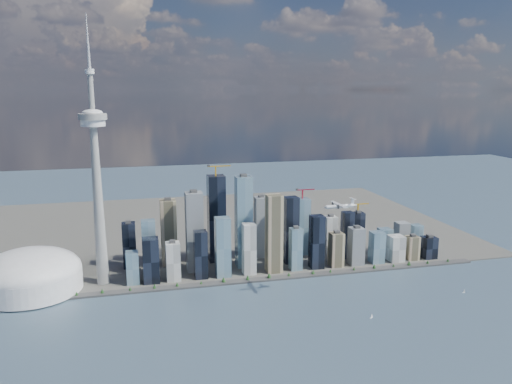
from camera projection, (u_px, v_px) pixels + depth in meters
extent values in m
plane|color=#344F5B|center=(278.00, 336.00, 841.46)|extent=(4000.00, 4000.00, 0.00)
cube|color=#383838|center=(246.00, 281.00, 1079.01)|extent=(1100.00, 22.00, 4.00)
cube|color=#4C4C47|center=(214.00, 227.00, 1507.42)|extent=(1400.00, 900.00, 3.00)
cylinder|color=#3F2D1E|center=(7.00, 301.00, 967.91)|extent=(1.00, 1.00, 2.40)
cone|color=#18441B|center=(7.00, 299.00, 967.18)|extent=(7.20, 7.20, 8.00)
cylinder|color=#3F2D1E|center=(54.00, 297.00, 987.99)|extent=(1.00, 1.00, 2.40)
cone|color=#18441B|center=(54.00, 295.00, 987.27)|extent=(7.20, 7.20, 8.00)
cylinder|color=#3F2D1E|center=(100.00, 293.00, 1008.07)|extent=(1.00, 1.00, 2.40)
cone|color=#18441B|center=(100.00, 291.00, 1007.35)|extent=(7.20, 7.20, 8.00)
cylinder|color=#3F2D1E|center=(144.00, 289.00, 1028.16)|extent=(1.00, 1.00, 2.40)
cone|color=#18441B|center=(144.00, 287.00, 1027.43)|extent=(7.20, 7.20, 8.00)
cylinder|color=#3F2D1E|center=(186.00, 285.00, 1048.24)|extent=(1.00, 1.00, 2.40)
cone|color=#18441B|center=(186.00, 283.00, 1047.52)|extent=(7.20, 7.20, 8.00)
cylinder|color=#3F2D1E|center=(226.00, 281.00, 1068.33)|extent=(1.00, 1.00, 2.40)
cone|color=#18441B|center=(226.00, 280.00, 1067.60)|extent=(7.20, 7.20, 8.00)
cylinder|color=#3F2D1E|center=(266.00, 278.00, 1088.41)|extent=(1.00, 1.00, 2.40)
cone|color=#18441B|center=(266.00, 276.00, 1087.69)|extent=(7.20, 7.20, 8.00)
cylinder|color=#3F2D1E|center=(303.00, 274.00, 1108.49)|extent=(1.00, 1.00, 2.40)
cone|color=#18441B|center=(303.00, 273.00, 1107.77)|extent=(7.20, 7.20, 8.00)
cylinder|color=#3F2D1E|center=(339.00, 271.00, 1128.58)|extent=(1.00, 1.00, 2.40)
cone|color=#18441B|center=(340.00, 270.00, 1127.85)|extent=(7.20, 7.20, 8.00)
cylinder|color=#3F2D1E|center=(375.00, 268.00, 1148.66)|extent=(1.00, 1.00, 2.40)
cone|color=#18441B|center=(375.00, 266.00, 1147.94)|extent=(7.20, 7.20, 8.00)
cylinder|color=#3F2D1E|center=(408.00, 265.00, 1168.74)|extent=(1.00, 1.00, 2.40)
cone|color=#18441B|center=(408.00, 263.00, 1168.02)|extent=(7.20, 7.20, 8.00)
cylinder|color=#3F2D1E|center=(441.00, 262.00, 1188.83)|extent=(1.00, 1.00, 2.40)
cone|color=#18441B|center=(441.00, 260.00, 1188.10)|extent=(7.20, 7.20, 8.00)
cube|color=black|center=(150.00, 260.00, 1060.75)|extent=(34.00, 34.00, 97.38)
cube|color=#779FB4|center=(149.00, 247.00, 1105.67)|extent=(30.00, 30.00, 123.94)
cube|color=silver|center=(174.00, 261.00, 1073.67)|extent=(30.00, 30.00, 84.10)
cube|color=tan|center=(170.00, 232.00, 1166.50)|extent=(36.00, 36.00, 154.93)
cube|color=slate|center=(196.00, 232.00, 1124.23)|extent=(38.00, 38.00, 181.49)
cube|color=black|center=(200.00, 255.00, 1084.19)|extent=(28.00, 28.00, 106.24)
cube|color=#779FB4|center=(224.00, 247.00, 1094.27)|extent=(32.00, 32.00, 132.79)
cube|color=black|center=(216.00, 219.00, 1186.65)|extent=(40.00, 40.00, 208.04)
cube|color=#779FB4|center=(244.00, 222.00, 1146.60)|extent=(36.00, 36.00, 212.47)
cube|color=silver|center=(249.00, 249.00, 1108.80)|extent=(28.00, 28.00, 115.09)
cube|color=tan|center=(273.00, 234.00, 1115.32)|extent=(34.00, 34.00, 177.06)
cube|color=slate|center=(261.00, 227.00, 1217.92)|extent=(30.00, 30.00, 150.50)
cube|color=black|center=(289.00, 230.00, 1177.43)|extent=(32.00, 32.00, 159.35)
cube|color=#779FB4|center=(296.00, 249.00, 1136.07)|extent=(26.00, 26.00, 97.38)
cube|color=black|center=(317.00, 242.00, 1144.98)|extent=(30.00, 30.00, 123.94)
cube|color=#779FB4|center=(302.00, 226.00, 1243.14)|extent=(34.00, 34.00, 141.65)
cube|color=silver|center=(329.00, 238.00, 1205.94)|extent=(28.00, 28.00, 106.24)
cube|color=tan|center=(337.00, 249.00, 1161.02)|extent=(30.00, 30.00, 79.68)
cube|color=slate|center=(356.00, 246.00, 1171.71)|extent=(32.00, 32.00, 88.53)
cube|color=black|center=(348.00, 235.00, 1216.64)|extent=(26.00, 26.00, 115.09)
cube|color=#779FB4|center=(376.00, 247.00, 1184.64)|extent=(30.00, 30.00, 75.25)
cube|color=black|center=(357.00, 231.00, 1282.35)|extent=(28.00, 28.00, 97.38)
cube|color=#779FB4|center=(385.00, 241.00, 1244.70)|extent=(30.00, 30.00, 66.40)
cube|color=silver|center=(395.00, 248.00, 1197.56)|extent=(34.00, 34.00, 61.97)
cube|color=tan|center=(411.00, 248.00, 1208.43)|extent=(28.00, 28.00, 57.54)
cube|color=slate|center=(401.00, 238.00, 1253.80)|extent=(30.00, 30.00, 79.68)
cube|color=black|center=(428.00, 247.00, 1219.30)|extent=(32.00, 32.00, 53.12)
cube|color=#779FB4|center=(417.00, 238.00, 1265.11)|extent=(26.00, 26.00, 70.82)
cube|color=black|center=(131.00, 245.00, 1150.53)|extent=(30.00, 30.00, 106.24)
cube|color=#779FB4|center=(131.00, 268.00, 1054.15)|extent=(26.00, 26.00, 70.82)
cube|color=gold|center=(216.00, 171.00, 1163.54)|extent=(3.00, 3.00, 22.00)
cube|color=gold|center=(219.00, 166.00, 1163.24)|extent=(55.00, 2.20, 2.20)
cube|color=#383838|center=(209.00, 166.00, 1157.11)|extent=(6.00, 4.00, 4.00)
cube|color=maroon|center=(302.00, 194.00, 1226.71)|extent=(3.00, 3.00, 22.00)
cube|color=maroon|center=(305.00, 190.00, 1226.16)|extent=(48.00, 2.20, 2.20)
cube|color=#383838|center=(297.00, 189.00, 1220.76)|extent=(6.00, 4.00, 4.00)
cube|color=gold|center=(358.00, 208.00, 1270.36)|extent=(3.00, 3.00, 22.00)
cube|color=gold|center=(361.00, 204.00, 1269.71)|extent=(45.00, 2.20, 2.20)
cube|color=#383838|center=(353.00, 204.00, 1264.62)|extent=(6.00, 4.00, 4.00)
cone|color=gray|center=(98.00, 205.00, 1032.24)|extent=(26.00, 26.00, 340.00)
cylinder|color=silver|center=(93.00, 123.00, 998.09)|extent=(48.00, 48.00, 14.00)
cylinder|color=gray|center=(93.00, 117.00, 995.68)|extent=(56.00, 56.00, 12.00)
ellipsoid|color=silver|center=(92.00, 113.00, 994.07)|extent=(40.00, 40.00, 14.00)
cylinder|color=gray|center=(91.00, 92.00, 986.03)|extent=(11.00, 11.00, 80.00)
cylinder|color=silver|center=(90.00, 71.00, 978.00)|extent=(18.00, 18.00, 10.00)
cone|color=silver|center=(88.00, 41.00, 966.34)|extent=(7.00, 7.00, 105.00)
cylinder|color=silver|center=(31.00, 280.00, 1020.02)|extent=(200.00, 200.00, 44.00)
ellipsoid|color=silver|center=(30.00, 270.00, 1015.60)|extent=(200.00, 200.00, 84.00)
cylinder|color=silver|center=(340.00, 206.00, 947.22)|extent=(56.99, 10.55, 6.97)
cone|color=silver|center=(325.00, 207.00, 938.64)|extent=(8.05, 7.44, 6.97)
cone|color=silver|center=(354.00, 205.00, 956.11)|extent=(11.32, 7.65, 6.97)
cube|color=silver|center=(339.00, 204.00, 945.84)|extent=(12.56, 61.45, 1.09)
cylinder|color=silver|center=(341.00, 207.00, 934.98)|extent=(12.21, 4.67, 3.92)
cylinder|color=silver|center=(336.00, 204.00, 957.40)|extent=(12.21, 4.67, 3.92)
cylinder|color=#3F3F3F|center=(338.00, 207.00, 933.08)|extent=(0.88, 8.72, 8.72)
cylinder|color=#3F3F3F|center=(333.00, 204.00, 955.49)|extent=(0.88, 8.72, 8.72)
cube|color=silver|center=(353.00, 202.00, 953.76)|extent=(6.14, 1.26, 11.99)
cube|color=silver|center=(353.00, 199.00, 952.53)|extent=(6.03, 19.88, 0.76)
cube|color=white|center=(371.00, 318.00, 907.35)|extent=(6.42, 4.02, 0.82)
cylinder|color=#999999|center=(371.00, 315.00, 906.40)|extent=(0.25, 0.25, 9.26)
cube|color=white|center=(464.00, 293.00, 1020.42)|extent=(5.73, 2.62, 0.74)
cylinder|color=#999999|center=(464.00, 291.00, 1019.57)|extent=(0.22, 0.22, 8.29)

